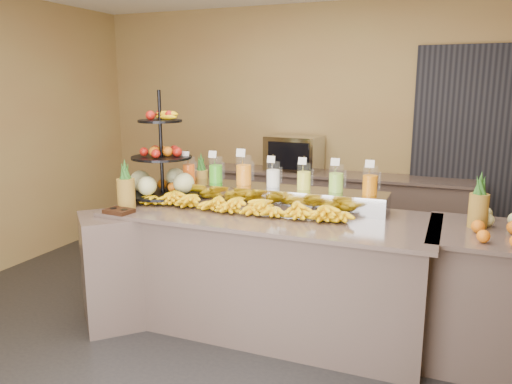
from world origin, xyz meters
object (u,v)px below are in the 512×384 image
Objects in this scene: condiment_caddy at (119,211)px; fruit_stand at (167,172)px; pitcher_tray at (273,196)px; right_fruit_pile at (502,224)px; banana_heap at (242,203)px; oven_warmer at (294,153)px.

fruit_stand is at bearing 81.25° from condiment_caddy.
right_fruit_pile reaches higher than pitcher_tray.
fruit_stand reaches higher than condiment_caddy.
oven_warmer reaches higher than banana_heap.
fruit_stand is at bearing 177.66° from right_fruit_pile.
banana_heap is at bearing -79.70° from oven_warmer.
pitcher_tray is at bearing 9.77° from fruit_stand.
banana_heap is 9.08× the size of condiment_caddy.
pitcher_tray is 3.09× the size of oven_warmer.
fruit_stand is at bearing -171.20° from pitcher_tray.
banana_heap is at bearing 24.89° from condiment_caddy.
oven_warmer is (-0.21, 1.97, 0.13)m from banana_heap.
condiment_caddy is at bearing -155.11° from banana_heap.
right_fruit_pile is at bearing -1.37° from fruit_stand.
condiment_caddy is 2.47m from oven_warmer.
pitcher_tray is 4.15× the size of right_fruit_pile.
fruit_stand reaches higher than oven_warmer.
condiment_caddy is at bearing -145.05° from pitcher_tray.
right_fruit_pile is (2.60, -0.11, -0.16)m from fruit_stand.
pitcher_tray is at bearing 34.95° from condiment_caddy.
pitcher_tray is at bearing -73.78° from oven_warmer.
pitcher_tray is 2.00× the size of fruit_stand.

